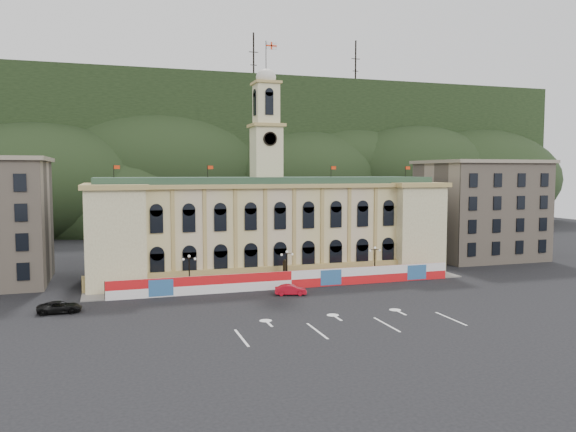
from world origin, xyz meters
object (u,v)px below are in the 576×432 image
object	(u,v)px
statue	(285,276)
black_suv	(60,307)
lamp_center	(287,265)
red_sedan	(291,290)

from	to	relation	value
statue	black_suv	xyz separation A→B (m)	(-30.00, -7.94, -0.50)
statue	lamp_center	xyz separation A→B (m)	(0.00, -1.00, 1.89)
lamp_center	red_sedan	bearing A→B (deg)	-102.89
red_sedan	black_suv	size ratio (longest dim) A/B	0.90
lamp_center	red_sedan	xyz separation A→B (m)	(-1.37, -5.99, -2.38)
statue	red_sedan	distance (m)	7.14
black_suv	lamp_center	bearing A→B (deg)	-76.31
statue	lamp_center	size ratio (longest dim) A/B	0.72
lamp_center	black_suv	world-z (taller)	lamp_center
statue	lamp_center	distance (m)	2.14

